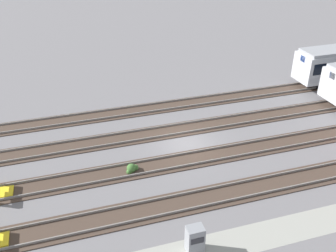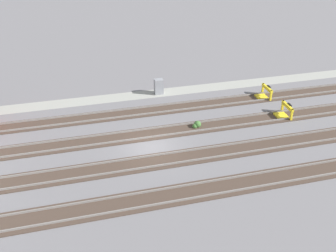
{
  "view_description": "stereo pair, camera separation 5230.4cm",
  "coord_description": "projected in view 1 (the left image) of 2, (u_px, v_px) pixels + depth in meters",
  "views": [
    {
      "loc": [
        -8.81,
        -23.72,
        16.09
      ],
      "look_at": [
        -1.43,
        0.0,
        1.8
      ],
      "focal_mm": 42.0,
      "sensor_mm": 36.0,
      "label": 1
    },
    {
      "loc": [
        5.6,
        26.54,
        17.28
      ],
      "look_at": [
        -1.43,
        0.0,
        1.8
      ],
      "focal_mm": 42.0,
      "sensor_mm": 36.0,
      "label": 2
    }
  ],
  "objects": [
    {
      "name": "rail_track_middle",
      "position": [
        177.0,
        130.0,
        31.66
      ],
      "size": [
        90.0,
        2.24,
        0.21
      ],
      "color": "#47382D",
      "rests_on": "ground"
    },
    {
      "name": "weed_clump",
      "position": [
        132.0,
        168.0,
        26.74
      ],
      "size": [
        0.92,
        0.7,
        0.64
      ],
      "color": "#427033",
      "rests_on": "ground"
    },
    {
      "name": "service_walkway",
      "position": [
        248.0,
        239.0,
        21.49
      ],
      "size": [
        54.0,
        2.0,
        0.01
      ],
      "primitive_type": "cube",
      "color": "#9E9E93",
      "rests_on": "ground"
    },
    {
      "name": "ground_plane",
      "position": [
        186.0,
        144.0,
        29.92
      ],
      "size": [
        400.0,
        400.0,
        0.0
      ],
      "primitive_type": "plane",
      "color": "slate"
    },
    {
      "name": "rail_track_near_inner",
      "position": [
        196.0,
        158.0,
        28.15
      ],
      "size": [
        90.0,
        2.24,
        0.21
      ],
      "color": "#47382D",
      "rests_on": "ground"
    },
    {
      "name": "rail_track_nearest",
      "position": [
        220.0,
        195.0,
        24.63
      ],
      "size": [
        90.0,
        2.23,
        0.21
      ],
      "color": "#47382D",
      "rests_on": "ground"
    },
    {
      "name": "rail_track_far_inner",
      "position": [
        162.0,
        107.0,
        35.18
      ],
      "size": [
        90.0,
        2.23,
        0.21
      ],
      "color": "#47382D",
      "rests_on": "ground"
    },
    {
      "name": "electrical_cabinet",
      "position": [
        195.0,
        239.0,
        20.4
      ],
      "size": [
        0.9,
        0.73,
        1.6
      ],
      "color": "gray",
      "rests_on": "ground"
    }
  ]
}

